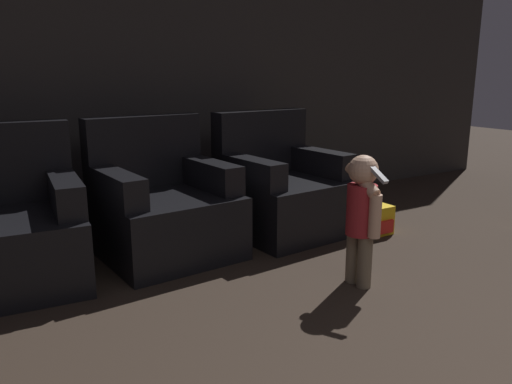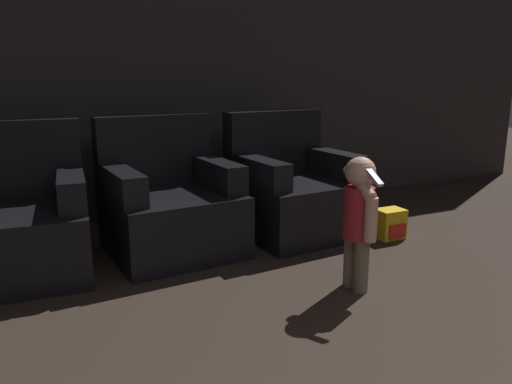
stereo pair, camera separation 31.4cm
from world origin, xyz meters
name	(u,v)px [view 1 (the left image)]	position (x,y,z in m)	size (l,w,h in m)	color
wall_back	(160,66)	(0.00, 4.50, 1.30)	(8.40, 0.05, 2.60)	#33302D
armchair_left	(6,231)	(-1.37, 3.56, 0.33)	(0.92, 0.91, 0.95)	black
armchair_middle	(163,208)	(-0.38, 3.56, 0.33)	(0.91, 0.91, 0.95)	black
armchair_right	(282,191)	(0.62, 3.56, 0.33)	(0.92, 0.91, 0.95)	black
person_toddler	(362,210)	(0.42, 2.43, 0.47)	(0.17, 0.32, 0.79)	brown
toy_backpack	(378,220)	(1.22, 3.08, 0.11)	(0.21, 0.18, 0.23)	yellow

